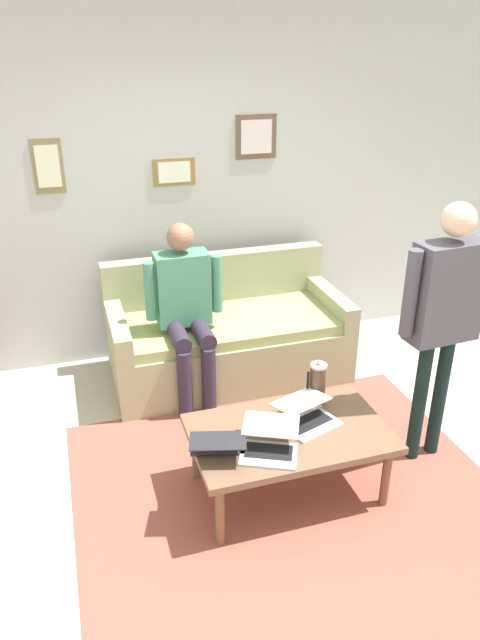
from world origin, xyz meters
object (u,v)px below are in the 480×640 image
object	(u,v)px
couch	(227,336)
person_standing	(445,304)
laptop_right	(218,442)
coffee_table	(289,437)
french_press	(318,383)
laptop_left	(307,416)
person_seated	(186,304)
laptop_center	(269,444)

from	to	relation	value
couch	person_standing	distance (m)	1.79
laptop_right	person_standing	xyz separation A→B (m)	(-1.36, -0.11, 0.57)
coffee_table	laptop_right	bearing A→B (deg)	5.23
french_press	person_standing	distance (m)	0.85
laptop_left	couch	bearing A→B (deg)	-86.88
french_press	person_seated	size ratio (longest dim) A/B	0.22
laptop_center	person_seated	xyz separation A→B (m)	(0.14, -1.34, 0.26)
laptop_right	person_seated	world-z (taller)	person_seated
coffee_table	laptop_right	xyz separation A→B (m)	(0.42, 0.04, 0.09)
person_standing	coffee_table	bearing A→B (deg)	4.06
coffee_table	laptop_center	bearing A→B (deg)	38.45
couch	coffee_table	size ratio (longest dim) A/B	1.62
laptop_right	person_standing	world-z (taller)	person_standing
french_press	person_standing	size ratio (longest dim) A/B	0.17
coffee_table	person_seated	distance (m)	1.29
laptop_center	laptop_left	bearing A→B (deg)	-148.71
laptop_left	person_standing	xyz separation A→B (m)	(-0.82, -0.02, 0.57)
coffee_table	laptop_left	xyz separation A→B (m)	(-0.12, -0.04, 0.09)
laptop_right	person_seated	distance (m)	1.28
french_press	laptop_center	bearing A→B (deg)	39.87
coffee_table	person_standing	size ratio (longest dim) A/B	0.68
laptop_center	french_press	distance (m)	0.57
coffee_table	laptop_left	bearing A→B (deg)	-160.45
laptop_left	person_seated	world-z (taller)	person_seated
laptop_right	person_standing	bearing A→B (deg)	-175.58
laptop_center	laptop_right	distance (m)	0.27
coffee_table	person_seated	world-z (taller)	person_seated
laptop_right	french_press	size ratio (longest dim) A/B	1.32
coffee_table	laptop_center	distance (m)	0.23
couch	laptop_left	world-z (taller)	couch
laptop_center	person_standing	world-z (taller)	person_standing
coffee_table	laptop_right	size ratio (longest dim) A/B	2.94
laptop_left	laptop_right	size ratio (longest dim) A/B	1.04
coffee_table	french_press	size ratio (longest dim) A/B	3.88
laptop_left	french_press	bearing A→B (deg)	-127.37
coffee_table	laptop_right	distance (m)	0.43
couch	french_press	distance (m)	1.25
laptop_left	person_standing	bearing A→B (deg)	-178.38
couch	laptop_right	distance (m)	1.55
couch	coffee_table	world-z (taller)	couch
person_seated	person_standing	bearing A→B (deg)	137.70
couch	person_seated	world-z (taller)	person_seated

